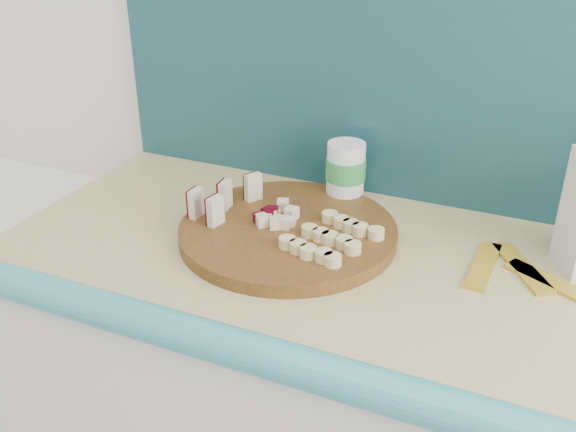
# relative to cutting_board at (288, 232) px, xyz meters

# --- Properties ---
(cutting_board) EXTENTS (0.50, 0.50, 0.03)m
(cutting_board) POSITION_rel_cutting_board_xyz_m (0.00, 0.00, 0.00)
(cutting_board) COLOR #40240D
(cutting_board) RESTS_ON kitchen_counter
(apple_wedges) EXTENTS (0.09, 0.16, 0.06)m
(apple_wedges) POSITION_rel_cutting_board_xyz_m (-0.14, 0.00, 0.04)
(apple_wedges) COLOR beige
(apple_wedges) RESTS_ON cutting_board
(apple_chunks) EXTENTS (0.07, 0.07, 0.02)m
(apple_chunks) POSITION_rel_cutting_board_xyz_m (-0.02, 0.01, 0.02)
(apple_chunks) COLOR beige
(apple_chunks) RESTS_ON cutting_board
(banana_slices) EXTENTS (0.16, 0.17, 0.02)m
(banana_slices) POSITION_rel_cutting_board_xyz_m (0.09, -0.03, 0.02)
(banana_slices) COLOR #D7C583
(banana_slices) RESTS_ON cutting_board
(canister) EXTENTS (0.08, 0.08, 0.13)m
(canister) POSITION_rel_cutting_board_xyz_m (0.05, 0.18, 0.06)
(canister) COLOR white
(canister) RESTS_ON kitchen_counter
(banana_peel) EXTENTS (0.22, 0.18, 0.01)m
(banana_peel) POSITION_rel_cutting_board_xyz_m (0.41, 0.04, -0.01)
(banana_peel) COLOR gold
(banana_peel) RESTS_ON kitchen_counter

